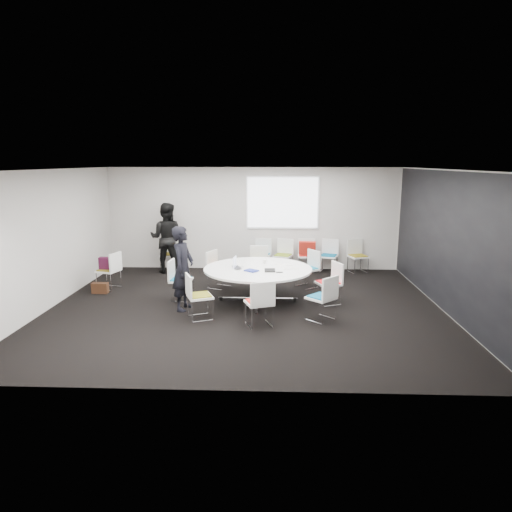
{
  "coord_description": "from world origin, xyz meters",
  "views": [
    {
      "loc": [
        0.58,
        -8.98,
        2.95
      ],
      "look_at": [
        0.2,
        0.4,
        1.0
      ],
      "focal_mm": 32.0,
      "sensor_mm": 36.0,
      "label": 1
    }
  ],
  "objects_px": {
    "chair_ring_c": "(259,271)",
    "cup": "(265,262)",
    "conference_table": "(258,276)",
    "chair_spare_left": "(109,277)",
    "person_back": "(167,238)",
    "chair_ring_e": "(181,288)",
    "chair_back_c": "(306,262)",
    "chair_person_back": "(169,261)",
    "chair_back_e": "(358,262)",
    "chair_ring_b": "(307,276)",
    "brown_bag": "(100,288)",
    "chair_ring_d": "(219,276)",
    "chair_ring_f": "(199,305)",
    "chair_ring_a": "(329,291)",
    "chair_back_d": "(328,262)",
    "maroon_bag": "(108,263)",
    "chair_ring_g": "(259,312)",
    "chair_back_a": "(262,261)",
    "laptop": "(239,267)",
    "person_main": "(183,268)",
    "chair_back_b": "(283,262)",
    "chair_ring_h": "(321,306)"
  },
  "relations": [
    {
      "from": "chair_ring_e",
      "to": "chair_back_c",
      "type": "xyz_separation_m",
      "value": [
        2.9,
        2.71,
        0.0
      ]
    },
    {
      "from": "chair_ring_g",
      "to": "conference_table",
      "type": "bearing_deg",
      "value": 72.68
    },
    {
      "from": "chair_ring_a",
      "to": "cup",
      "type": "height_order",
      "value": "chair_ring_a"
    },
    {
      "from": "chair_ring_d",
      "to": "person_back",
      "type": "height_order",
      "value": "person_back"
    },
    {
      "from": "conference_table",
      "to": "chair_person_back",
      "type": "xyz_separation_m",
      "value": [
        -2.54,
        2.69,
        -0.27
      ]
    },
    {
      "from": "chair_back_c",
      "to": "maroon_bag",
      "type": "distance_m",
      "value": 5.14
    },
    {
      "from": "chair_back_a",
      "to": "chair_back_c",
      "type": "xyz_separation_m",
      "value": [
        1.22,
        0.0,
        0.0
      ]
    },
    {
      "from": "laptop",
      "to": "brown_bag",
      "type": "xyz_separation_m",
      "value": [
        -3.22,
        0.46,
        -0.62
      ]
    },
    {
      "from": "chair_ring_e",
      "to": "chair_back_c",
      "type": "height_order",
      "value": "same"
    },
    {
      "from": "conference_table",
      "to": "chair_ring_h",
      "type": "relative_size",
      "value": 2.61
    },
    {
      "from": "chair_ring_f",
      "to": "chair_back_e",
      "type": "xyz_separation_m",
      "value": [
        3.67,
        3.86,
        0.0
      ]
    },
    {
      "from": "chair_ring_g",
      "to": "chair_ring_c",
      "type": "bearing_deg",
      "value": 71.76
    },
    {
      "from": "conference_table",
      "to": "cup",
      "type": "distance_m",
      "value": 0.52
    },
    {
      "from": "chair_back_c",
      "to": "chair_back_d",
      "type": "height_order",
      "value": "same"
    },
    {
      "from": "chair_ring_f",
      "to": "chair_back_e",
      "type": "relative_size",
      "value": 1.0
    },
    {
      "from": "person_back",
      "to": "chair_spare_left",
      "type": "bearing_deg",
      "value": 62.82
    },
    {
      "from": "conference_table",
      "to": "chair_ring_e",
      "type": "relative_size",
      "value": 2.61
    },
    {
      "from": "chair_ring_c",
      "to": "cup",
      "type": "bearing_deg",
      "value": 99.38
    },
    {
      "from": "conference_table",
      "to": "chair_spare_left",
      "type": "relative_size",
      "value": 2.61
    },
    {
      "from": "chair_ring_a",
      "to": "chair_ring_b",
      "type": "relative_size",
      "value": 1.0
    },
    {
      "from": "chair_back_b",
      "to": "laptop",
      "type": "distance_m",
      "value": 2.92
    },
    {
      "from": "brown_bag",
      "to": "chair_ring_a",
      "type": "bearing_deg",
      "value": -6.45
    },
    {
      "from": "chair_ring_c",
      "to": "maroon_bag",
      "type": "bearing_deg",
      "value": 14.21
    },
    {
      "from": "chair_back_c",
      "to": "chair_ring_f",
      "type": "bearing_deg",
      "value": 62.48
    },
    {
      "from": "chair_ring_d",
      "to": "maroon_bag",
      "type": "bearing_deg",
      "value": -59.76
    },
    {
      "from": "chair_ring_e",
      "to": "chair_back_d",
      "type": "relative_size",
      "value": 1.0
    },
    {
      "from": "chair_ring_b",
      "to": "chair_back_e",
      "type": "bearing_deg",
      "value": -78.94
    },
    {
      "from": "chair_ring_c",
      "to": "maroon_bag",
      "type": "xyz_separation_m",
      "value": [
        -3.5,
        -0.81,
        0.34
      ]
    },
    {
      "from": "chair_back_c",
      "to": "person_main",
      "type": "relative_size",
      "value": 0.52
    },
    {
      "from": "chair_back_c",
      "to": "conference_table",
      "type": "bearing_deg",
      "value": 68.78
    },
    {
      "from": "chair_ring_c",
      "to": "chair_ring_f",
      "type": "bearing_deg",
      "value": 70.91
    },
    {
      "from": "chair_ring_c",
      "to": "chair_back_e",
      "type": "relative_size",
      "value": 1.0
    },
    {
      "from": "chair_ring_g",
      "to": "maroon_bag",
      "type": "relative_size",
      "value": 2.2
    },
    {
      "from": "chair_back_a",
      "to": "chair_ring_a",
      "type": "bearing_deg",
      "value": 130.28
    },
    {
      "from": "chair_ring_b",
      "to": "chair_ring_d",
      "type": "xyz_separation_m",
      "value": [
        -2.1,
        -0.15,
        0.0
      ]
    },
    {
      "from": "chair_ring_a",
      "to": "chair_back_d",
      "type": "height_order",
      "value": "same"
    },
    {
      "from": "chair_back_e",
      "to": "conference_table",
      "type": "bearing_deg",
      "value": 26.89
    },
    {
      "from": "chair_ring_b",
      "to": "chair_back_e",
      "type": "height_order",
      "value": "same"
    },
    {
      "from": "chair_ring_b",
      "to": "cup",
      "type": "relative_size",
      "value": 9.78
    },
    {
      "from": "chair_ring_g",
      "to": "chair_spare_left",
      "type": "xyz_separation_m",
      "value": [
        -3.61,
        2.35,
        0.0
      ]
    },
    {
      "from": "chair_ring_h",
      "to": "brown_bag",
      "type": "bearing_deg",
      "value": 115.96
    },
    {
      "from": "chair_back_a",
      "to": "cup",
      "type": "height_order",
      "value": "chair_back_a"
    },
    {
      "from": "chair_back_b",
      "to": "chair_back_d",
      "type": "height_order",
      "value": "same"
    },
    {
      "from": "chair_ring_a",
      "to": "laptop",
      "type": "bearing_deg",
      "value": 63.9
    },
    {
      "from": "chair_back_d",
      "to": "chair_spare_left",
      "type": "bearing_deg",
      "value": 37.46
    },
    {
      "from": "person_back",
      "to": "brown_bag",
      "type": "height_order",
      "value": "person_back"
    },
    {
      "from": "chair_ring_c",
      "to": "chair_person_back",
      "type": "height_order",
      "value": "same"
    },
    {
      "from": "conference_table",
      "to": "chair_back_a",
      "type": "relative_size",
      "value": 2.61
    },
    {
      "from": "chair_back_b",
      "to": "conference_table",
      "type": "bearing_deg",
      "value": 96.37
    },
    {
      "from": "chair_ring_f",
      "to": "person_main",
      "type": "xyz_separation_m",
      "value": [
        -0.41,
        0.56,
        0.58
      ]
    }
  ]
}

